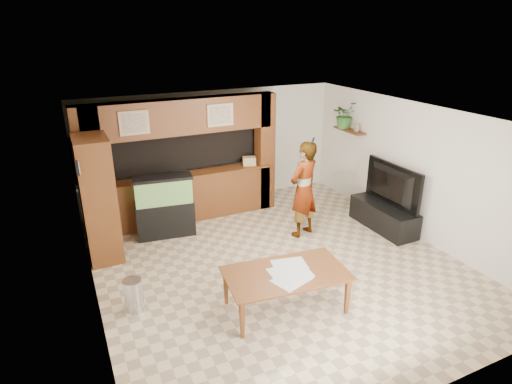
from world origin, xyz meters
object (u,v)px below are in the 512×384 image
pantry_cabinet (98,199)px  television (387,186)px  aquarium (165,207)px  dining_table (286,292)px  person (304,190)px

pantry_cabinet → television: size_ratio=1.50×
aquarium → dining_table: (0.99, -3.15, -0.30)m
pantry_cabinet → person: 3.78m
aquarium → television: 4.45m
pantry_cabinet → aquarium: 1.35m
aquarium → television: (4.14, -1.60, 0.33)m
pantry_cabinet → aquarium: bearing=15.1°
aquarium → person: bearing=-17.0°
dining_table → television: bearing=32.2°
pantry_cabinet → person: pantry_cabinet is taller
pantry_cabinet → dining_table: size_ratio=1.26×
pantry_cabinet → television: (5.35, -1.28, -0.17)m
pantry_cabinet → aquarium: (1.21, 0.33, -0.50)m
dining_table → aquarium: bearing=113.5°
person → dining_table: bearing=33.7°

